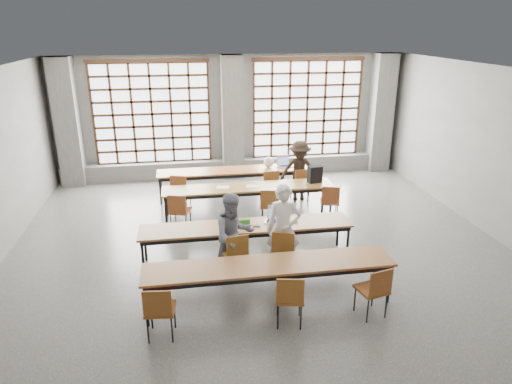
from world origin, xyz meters
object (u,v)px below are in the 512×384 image
backpack (315,174)px  chair_mid_right (330,199)px  chair_near_right (375,287)px  laptop_front (275,218)px  laptop_back (284,164)px  mouse (296,221)px  student_back (299,171)px  chair_front_left (236,251)px  chair_back_mid (270,183)px  desk_row_a (235,172)px  chair_front_right (283,247)px  chair_back_right (301,181)px  chair_near_left (159,307)px  chair_mid_left (179,209)px  chair_back_left (180,188)px  red_pouch (160,306)px  plastic_bag (269,162)px  desk_row_d (269,267)px  chair_near_mid (290,295)px  green_box (243,221)px  desk_row_c (247,228)px  student_female (234,235)px  desk_row_b (249,189)px  phone (257,226)px  chair_mid_centre (270,203)px  student_male (283,229)px

backpack → chair_mid_right: bearing=-85.1°
chair_near_right → laptop_front: (-1.09, 2.25, 0.25)m
laptop_back → mouse: bearing=-99.1°
student_back → chair_front_left: bearing=-112.0°
mouse → chair_back_mid: bearing=88.9°
desk_row_a → laptop_front: laptop_front is taller
chair_mid_right → chair_front_right: (-1.56, -2.13, 0.00)m
chair_back_right → chair_near_left: bearing=-123.9°
desk_row_a → chair_back_right: 1.73m
chair_mid_left → chair_front_left: bearing=-65.4°
chair_back_left → red_pouch: bearing=-93.7°
desk_row_a → plastic_bag: size_ratio=13.99×
chair_back_right → desk_row_d: bearing=-110.7°
chair_front_right → mouse: bearing=58.4°
mouse → chair_front_left: bearing=-153.8°
chair_near_mid → mouse: bearing=73.9°
chair_near_right → green_box: (-1.72, 2.22, 0.24)m
desk_row_a → chair_front_left: (-0.48, -4.11, -0.13)m
chair_mid_right → green_box: size_ratio=3.52×
chair_near_mid → chair_mid_left: bearing=113.6°
green_box → red_pouch: (-1.50, -2.15, -0.28)m
desk_row_c → chair_back_mid: bearing=70.6°
chair_back_right → laptop_front: size_ratio=1.92×
student_female → chair_near_right: bearing=-53.5°
desk_row_c → plastic_bag: (1.09, 3.53, 0.21)m
laptop_back → mouse: 3.66m
chair_back_left → chair_front_right: (1.81, -3.48, 0.00)m
chair_mid_left → laptop_back: bearing=36.6°
chair_near_right → desk_row_d: bearing=157.6°
chair_near_mid → chair_front_left: bearing=112.2°
chair_back_left → plastic_bag: bearing=16.2°
chair_back_mid → chair_near_left: size_ratio=1.00×
desk_row_a → chair_back_right: (1.61, -0.63, -0.13)m
chair_mid_right → laptop_back: size_ratio=2.10×
mouse → chair_near_mid: bearing=-106.1°
student_female → chair_back_right: bearing=44.3°
desk_row_b → green_box: 2.10m
student_female → phone: student_female is taller
desk_row_b → chair_mid_right: size_ratio=4.55×
desk_row_d → chair_back_right: size_ratio=4.55×
chair_front_left → student_female: 0.28m
chair_mid_centre → chair_front_right: (-0.17, -2.13, 0.00)m
chair_back_mid → laptop_back: laptop_back is taller
chair_front_right → student_male: bearing=79.5°
student_male → mouse: size_ratio=17.01×
chair_mid_centre → plastic_bag: plastic_bag is taller
chair_front_right → laptop_back: (0.95, 4.22, 0.25)m
laptop_back → green_box: bearing=-114.2°
chair_back_right → student_back: bearing=93.5°
student_female → chair_front_right: bearing=-21.8°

